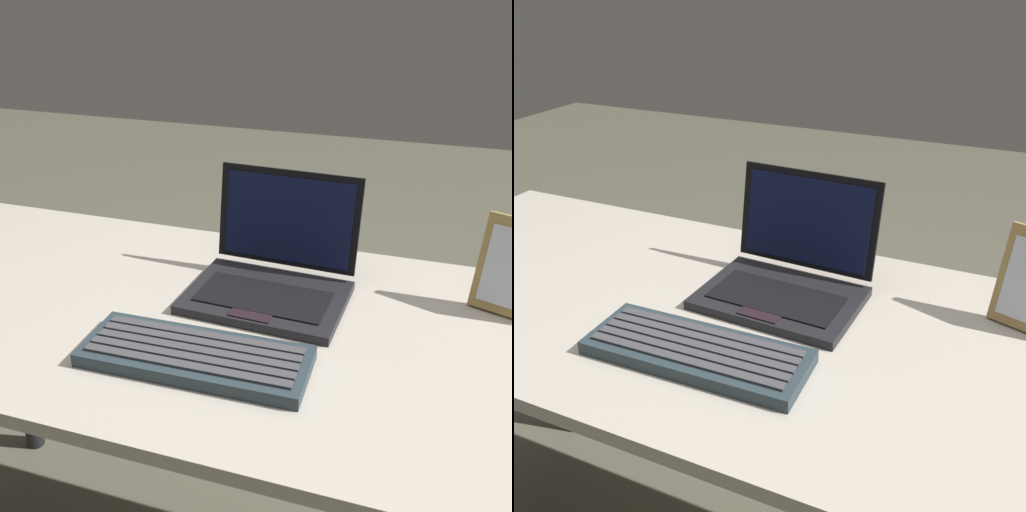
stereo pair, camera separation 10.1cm
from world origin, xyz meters
The scene contains 3 objects.
desk centered at (0.00, 0.00, 0.67)m, with size 1.69×0.64×0.76m.
laptop_front centered at (-0.01, 0.10, 0.80)m, with size 0.29×0.24×0.21m.
external_keyboard centered at (-0.06, -0.14, 0.77)m, with size 0.35×0.13×0.03m.
Camera 2 is at (0.34, -0.76, 1.30)m, focal length 41.09 mm.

